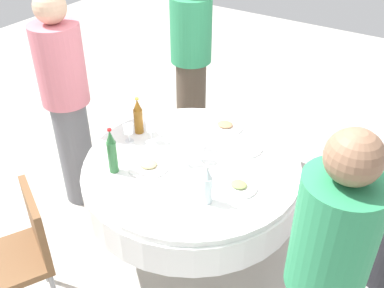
{
  "coord_description": "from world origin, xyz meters",
  "views": [
    {
      "loc": [
        1.25,
        -1.92,
        2.44
      ],
      "look_at": [
        0.0,
        0.0,
        0.88
      ],
      "focal_mm": 41.66,
      "sensor_mm": 36.0,
      "label": 1
    }
  ],
  "objects_px": {
    "chair_front": "(23,248)",
    "wine_glass_left": "(185,150)",
    "plate_left": "(239,186)",
    "person_outer": "(191,66)",
    "bottle_clear_outer": "(207,186)",
    "person_rear": "(323,279)",
    "wine_glass_mid": "(198,147)",
    "plate_north": "(148,166)",
    "person_far": "(67,102)",
    "bottle_green_west": "(112,152)",
    "dining_table": "(192,180)",
    "wine_glass_rear": "(151,127)",
    "bottle_amber_far": "(138,117)",
    "plate_east": "(244,147)",
    "wine_glass_front": "(128,129)",
    "plate_inner": "(225,126)",
    "wine_glass_south": "(198,135)"
  },
  "relations": [
    {
      "from": "chair_front",
      "to": "wine_glass_left",
      "type": "bearing_deg",
      "value": -90.07
    },
    {
      "from": "plate_left",
      "to": "person_outer",
      "type": "bearing_deg",
      "value": 134.18
    },
    {
      "from": "bottle_clear_outer",
      "to": "person_rear",
      "type": "relative_size",
      "value": 0.15
    },
    {
      "from": "wine_glass_mid",
      "to": "plate_left",
      "type": "relative_size",
      "value": 0.67
    },
    {
      "from": "plate_north",
      "to": "bottle_clear_outer",
      "type": "bearing_deg",
      "value": -8.99
    },
    {
      "from": "bottle_clear_outer",
      "to": "person_far",
      "type": "height_order",
      "value": "person_far"
    },
    {
      "from": "bottle_green_west",
      "to": "plate_north",
      "type": "bearing_deg",
      "value": 43.36
    },
    {
      "from": "bottle_green_west",
      "to": "dining_table",
      "type": "bearing_deg",
      "value": 44.1
    },
    {
      "from": "bottle_green_west",
      "to": "wine_glass_rear",
      "type": "xyz_separation_m",
      "value": [
        -0.0,
        0.39,
        -0.03
      ]
    },
    {
      "from": "bottle_amber_far",
      "to": "wine_glass_left",
      "type": "xyz_separation_m",
      "value": [
        0.48,
        -0.14,
        -0.02
      ]
    },
    {
      "from": "plate_east",
      "to": "person_rear",
      "type": "bearing_deg",
      "value": -45.89
    },
    {
      "from": "wine_glass_front",
      "to": "person_rear",
      "type": "height_order",
      "value": "person_rear"
    },
    {
      "from": "wine_glass_mid",
      "to": "plate_left",
      "type": "xyz_separation_m",
      "value": [
        0.35,
        -0.11,
        -0.09
      ]
    },
    {
      "from": "bottle_green_west",
      "to": "chair_front",
      "type": "relative_size",
      "value": 0.36
    },
    {
      "from": "wine_glass_front",
      "to": "person_outer",
      "type": "bearing_deg",
      "value": 99.11
    },
    {
      "from": "dining_table",
      "to": "plate_north",
      "type": "distance_m",
      "value": 0.32
    },
    {
      "from": "plate_north",
      "to": "person_far",
      "type": "height_order",
      "value": "person_far"
    },
    {
      "from": "bottle_clear_outer",
      "to": "plate_left",
      "type": "distance_m",
      "value": 0.25
    },
    {
      "from": "wine_glass_mid",
      "to": "dining_table",
      "type": "bearing_deg",
      "value": -120.68
    },
    {
      "from": "plate_left",
      "to": "wine_glass_rear",
      "type": "bearing_deg",
      "value": 171.15
    },
    {
      "from": "plate_north",
      "to": "plate_inner",
      "type": "relative_size",
      "value": 1.02
    },
    {
      "from": "person_rear",
      "to": "person_far",
      "type": "bearing_deg",
      "value": -75.87
    },
    {
      "from": "bottle_amber_far",
      "to": "wine_glass_left",
      "type": "height_order",
      "value": "bottle_amber_far"
    },
    {
      "from": "wine_glass_left",
      "to": "plate_north",
      "type": "relative_size",
      "value": 0.58
    },
    {
      "from": "plate_left",
      "to": "chair_front",
      "type": "bearing_deg",
      "value": -134.73
    },
    {
      "from": "wine_glass_left",
      "to": "bottle_amber_far",
      "type": "bearing_deg",
      "value": 163.84
    },
    {
      "from": "dining_table",
      "to": "bottle_clear_outer",
      "type": "relative_size",
      "value": 5.7
    },
    {
      "from": "wine_glass_front",
      "to": "wine_glass_south",
      "type": "relative_size",
      "value": 0.9
    },
    {
      "from": "bottle_clear_outer",
      "to": "person_rear",
      "type": "xyz_separation_m",
      "value": [
        0.76,
        -0.26,
        -0.01
      ]
    },
    {
      "from": "bottle_amber_far",
      "to": "bottle_clear_outer",
      "type": "bearing_deg",
      "value": -25.05
    },
    {
      "from": "wine_glass_rear",
      "to": "chair_front",
      "type": "distance_m",
      "value": 1.08
    },
    {
      "from": "bottle_amber_far",
      "to": "plate_left",
      "type": "relative_size",
      "value": 1.25
    },
    {
      "from": "bottle_clear_outer",
      "to": "plate_left",
      "type": "xyz_separation_m",
      "value": [
        0.1,
        0.21,
        -0.1
      ]
    },
    {
      "from": "bottle_green_west",
      "to": "wine_glass_front",
      "type": "relative_size",
      "value": 2.32
    },
    {
      "from": "wine_glass_rear",
      "to": "person_outer",
      "type": "height_order",
      "value": "person_outer"
    },
    {
      "from": "bottle_clear_outer",
      "to": "wine_glass_south",
      "type": "xyz_separation_m",
      "value": [
        -0.33,
        0.42,
        -0.01
      ]
    },
    {
      "from": "dining_table",
      "to": "wine_glass_rear",
      "type": "height_order",
      "value": "wine_glass_rear"
    },
    {
      "from": "plate_east",
      "to": "person_rear",
      "type": "height_order",
      "value": "person_rear"
    },
    {
      "from": "wine_glass_south",
      "to": "plate_north",
      "type": "bearing_deg",
      "value": -113.05
    },
    {
      "from": "wine_glass_rear",
      "to": "wine_glass_front",
      "type": "distance_m",
      "value": 0.16
    },
    {
      "from": "plate_east",
      "to": "plate_north",
      "type": "relative_size",
      "value": 0.94
    },
    {
      "from": "plate_left",
      "to": "plate_north",
      "type": "bearing_deg",
      "value": -167.17
    },
    {
      "from": "wine_glass_left",
      "to": "plate_inner",
      "type": "xyz_separation_m",
      "value": [
        -0.0,
        0.52,
        -0.1
      ]
    },
    {
      "from": "bottle_amber_far",
      "to": "plate_inner",
      "type": "relative_size",
      "value": 1.07
    },
    {
      "from": "plate_inner",
      "to": "person_far",
      "type": "height_order",
      "value": "person_far"
    },
    {
      "from": "person_outer",
      "to": "person_rear",
      "type": "relative_size",
      "value": 1.02
    },
    {
      "from": "wine_glass_mid",
      "to": "person_outer",
      "type": "bearing_deg",
      "value": 125.41
    },
    {
      "from": "wine_glass_mid",
      "to": "person_rear",
      "type": "xyz_separation_m",
      "value": [
        1.01,
        -0.57,
        0.01
      ]
    },
    {
      "from": "dining_table",
      "to": "bottle_green_west",
      "type": "distance_m",
      "value": 0.57
    },
    {
      "from": "dining_table",
      "to": "wine_glass_south",
      "type": "distance_m",
      "value": 0.3
    }
  ]
}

